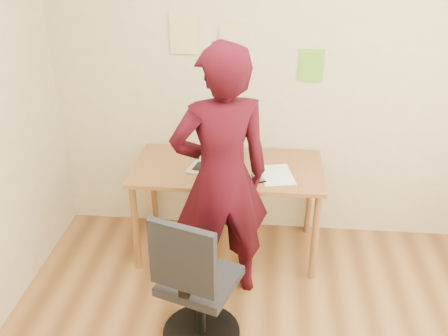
# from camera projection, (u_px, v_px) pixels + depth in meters

# --- Properties ---
(room) EXTENTS (3.58, 3.58, 2.78)m
(room) POSITION_uv_depth(u_px,v_px,m) (281.00, 189.00, 2.16)
(room) COLOR brown
(room) RESTS_ON ground
(desk) EXTENTS (1.40, 0.70, 0.74)m
(desk) POSITION_uv_depth(u_px,v_px,m) (228.00, 177.00, 3.73)
(desk) COLOR brown
(desk) RESTS_ON ground
(laptop) EXTENTS (0.41, 0.38, 0.25)m
(laptop) POSITION_uv_depth(u_px,v_px,m) (216.00, 160.00, 3.66)
(laptop) COLOR silver
(laptop) RESTS_ON desk
(paper_sheet) EXTENTS (0.28, 0.36, 0.00)m
(paper_sheet) POSITION_uv_depth(u_px,v_px,m) (276.00, 175.00, 3.57)
(paper_sheet) COLOR white
(paper_sheet) RESTS_ON desk
(phone) EXTENTS (0.11, 0.14, 0.01)m
(phone) POSITION_uv_depth(u_px,v_px,m) (259.00, 178.00, 3.52)
(phone) COLOR black
(phone) RESTS_ON desk
(wall_note_left) EXTENTS (0.21, 0.00, 0.30)m
(wall_note_left) POSITION_uv_depth(u_px,v_px,m) (184.00, 34.00, 3.63)
(wall_note_left) COLOR #D6CD80
(wall_note_left) RESTS_ON room
(wall_note_mid) EXTENTS (0.21, 0.00, 0.30)m
(wall_note_mid) POSITION_uv_depth(u_px,v_px,m) (234.00, 45.00, 3.63)
(wall_note_mid) COLOR #D6CD80
(wall_note_mid) RESTS_ON room
(wall_note_right) EXTENTS (0.18, 0.00, 0.24)m
(wall_note_right) POSITION_uv_depth(u_px,v_px,m) (311.00, 66.00, 3.65)
(wall_note_right) COLOR #66B729
(wall_note_right) RESTS_ON room
(office_chair) EXTENTS (0.53, 0.54, 0.95)m
(office_chair) POSITION_uv_depth(u_px,v_px,m) (196.00, 291.00, 2.97)
(office_chair) COLOR black
(office_chair) RESTS_ON ground
(person) EXTENTS (0.76, 0.62, 1.78)m
(person) POSITION_uv_depth(u_px,v_px,m) (221.00, 178.00, 3.21)
(person) COLOR #32060F
(person) RESTS_ON ground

